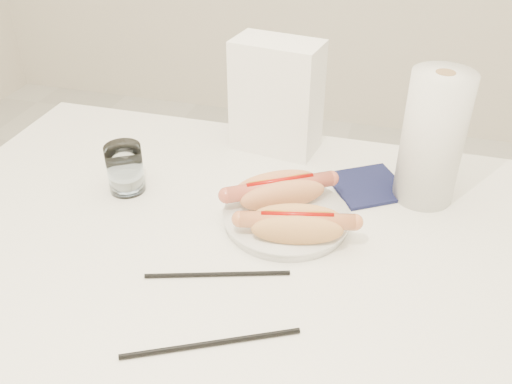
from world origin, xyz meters
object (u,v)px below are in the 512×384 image
(table, at_px, (243,262))
(plate, at_px, (286,219))
(paper_towel_roll, at_px, (433,139))
(napkin_box, at_px, (277,97))
(hotdog_right, at_px, (297,225))
(water_glass, at_px, (125,169))
(hotdog_left, at_px, (280,191))

(table, relative_size, plate, 5.58)
(paper_towel_roll, bearing_deg, napkin_box, 160.22)
(hotdog_right, bearing_deg, paper_towel_roll, 33.11)
(table, relative_size, water_glass, 12.67)
(table, bearing_deg, hotdog_left, 64.61)
(table, bearing_deg, paper_towel_roll, 35.53)
(plate, bearing_deg, water_glass, 175.84)
(table, distance_m, paper_towel_roll, 0.40)
(napkin_box, bearing_deg, paper_towel_roll, -10.63)
(napkin_box, height_order, paper_towel_roll, paper_towel_roll)
(water_glass, xyz_separation_m, napkin_box, (0.23, 0.24, 0.07))
(table, xyz_separation_m, water_glass, (-0.25, 0.08, 0.11))
(plate, bearing_deg, napkin_box, 107.87)
(hotdog_left, bearing_deg, table, -147.28)
(napkin_box, bearing_deg, hotdog_left, -65.27)
(hotdog_left, bearing_deg, hotdog_right, -92.31)
(table, height_order, water_glass, water_glass)
(hotdog_left, xyz_separation_m, napkin_box, (-0.06, 0.23, 0.07))
(napkin_box, relative_size, paper_towel_roll, 0.96)
(hotdog_left, distance_m, hotdog_right, 0.10)
(table, distance_m, plate, 0.11)
(plate, height_order, napkin_box, napkin_box)
(table, relative_size, paper_towel_roll, 4.87)
(paper_towel_roll, bearing_deg, hotdog_right, -133.91)
(table, height_order, hotdog_right, hotdog_right)
(water_glass, bearing_deg, napkin_box, 46.07)
(hotdog_right, xyz_separation_m, napkin_box, (-0.11, 0.32, 0.08))
(hotdog_left, xyz_separation_m, paper_towel_roll, (0.25, 0.12, 0.08))
(hotdog_right, relative_size, water_glass, 1.99)
(hotdog_right, distance_m, paper_towel_roll, 0.30)
(table, relative_size, napkin_box, 5.09)
(napkin_box, xyz_separation_m, paper_towel_roll, (0.31, -0.11, 0.01))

